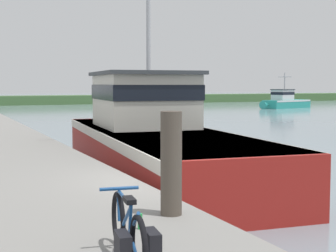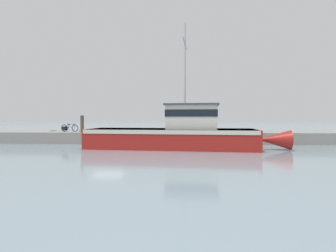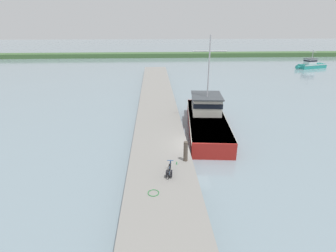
{
  "view_description": "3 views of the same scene",
  "coord_description": "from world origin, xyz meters",
  "px_view_note": "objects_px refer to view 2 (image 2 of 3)",
  "views": [
    {
      "loc": [
        -4.15,
        -9.21,
        2.85
      ],
      "look_at": [
        0.04,
        0.27,
        2.01
      ],
      "focal_mm": 55.0,
      "sensor_mm": 36.0,
      "label": 1
    },
    {
      "loc": [
        21.4,
        5.9,
        2.29
      ],
      "look_at": [
        0.62,
        5.01,
        1.62
      ],
      "focal_mm": 28.0,
      "sensor_mm": 36.0,
      "label": 2
    },
    {
      "loc": [
        -3.34,
        -19.13,
        10.27
      ],
      "look_at": [
        -2.14,
        3.02,
        1.46
      ],
      "focal_mm": 28.0,
      "sensor_mm": 36.0,
      "label": 3
    }
  ],
  "objects_px": {
    "fishing_boat_main": "(180,132)",
    "bicycle_touring": "(68,128)",
    "water_bottle_on_curb": "(79,131)",
    "mooring_post": "(82,124)"
  },
  "relations": [
    {
      "from": "fishing_boat_main",
      "to": "bicycle_touring",
      "type": "height_order",
      "value": "fishing_boat_main"
    },
    {
      "from": "fishing_boat_main",
      "to": "bicycle_touring",
      "type": "xyz_separation_m",
      "value": [
        -4.43,
        -10.36,
        0.13
      ]
    },
    {
      "from": "bicycle_touring",
      "to": "water_bottle_on_curb",
      "type": "bearing_deg",
      "value": 73.69
    },
    {
      "from": "fishing_boat_main",
      "to": "mooring_post",
      "type": "xyz_separation_m",
      "value": [
        -3.17,
        -8.55,
        0.55
      ]
    },
    {
      "from": "bicycle_touring",
      "to": "water_bottle_on_curb",
      "type": "distance_m",
      "value": 1.44
    },
    {
      "from": "fishing_boat_main",
      "to": "bicycle_touring",
      "type": "relative_size",
      "value": 8.67
    },
    {
      "from": "mooring_post",
      "to": "water_bottle_on_curb",
      "type": "xyz_separation_m",
      "value": [
        -0.67,
        -0.51,
        -0.64
      ]
    },
    {
      "from": "fishing_boat_main",
      "to": "water_bottle_on_curb",
      "type": "xyz_separation_m",
      "value": [
        -3.84,
        -9.06,
        -0.09
      ]
    },
    {
      "from": "mooring_post",
      "to": "water_bottle_on_curb",
      "type": "relative_size",
      "value": 7.26
    },
    {
      "from": "fishing_boat_main",
      "to": "water_bottle_on_curb",
      "type": "relative_size",
      "value": 72.64
    }
  ]
}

